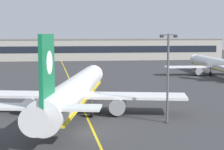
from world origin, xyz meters
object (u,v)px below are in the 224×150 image
object	(u,v)px
apron_lamp_post	(168,76)
safety_cone_by_nose_gear	(73,95)
airliner_foreground	(75,91)
airliner_background	(217,65)

from	to	relation	value
apron_lamp_post	safety_cone_by_nose_gear	world-z (taller)	apron_lamp_post
apron_lamp_post	airliner_foreground	bearing A→B (deg)	150.61
airliner_background	safety_cone_by_nose_gear	size ratio (longest dim) A/B	67.35
airliner_background	safety_cone_by_nose_gear	distance (m)	49.57
airliner_foreground	apron_lamp_post	world-z (taller)	same
airliner_foreground	safety_cone_by_nose_gear	distance (m)	15.42
airliner_foreground	airliner_background	distance (m)	59.49
airliner_background	apron_lamp_post	xyz separation A→B (m)	(-28.20, -50.66, 3.11)
apron_lamp_post	safety_cone_by_nose_gear	size ratio (longest dim) A/B	21.18
airliner_background	safety_cone_by_nose_gear	world-z (taller)	airliner_background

